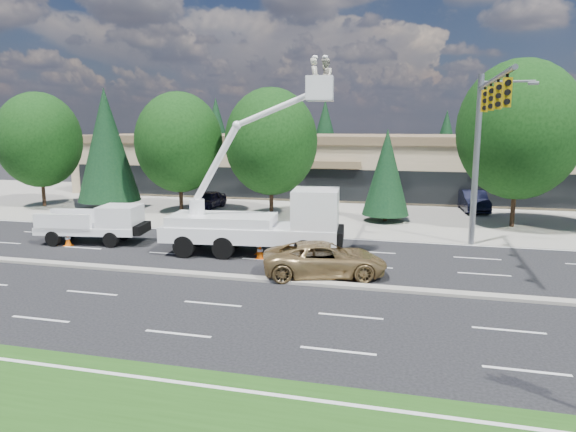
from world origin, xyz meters
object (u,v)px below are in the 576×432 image
(signal_mast, at_px, (483,132))
(bucket_truck, at_px, (270,213))
(minivan, at_px, (325,259))
(utility_pickup, at_px, (97,228))

(signal_mast, bearing_deg, bucket_truck, -164.76)
(signal_mast, height_order, minivan, signal_mast)
(signal_mast, distance_m, utility_pickup, 20.76)
(bucket_truck, bearing_deg, signal_mast, 8.96)
(minivan, bearing_deg, bucket_truck, 32.22)
(signal_mast, xyz_separation_m, bucket_truck, (-10.03, -2.73, -3.92))
(signal_mast, xyz_separation_m, minivan, (-6.72, -5.75, -5.32))
(bucket_truck, bearing_deg, minivan, -48.58)
(signal_mast, bearing_deg, minivan, -139.43)
(utility_pickup, xyz_separation_m, bucket_truck, (9.89, -0.14, 1.26))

